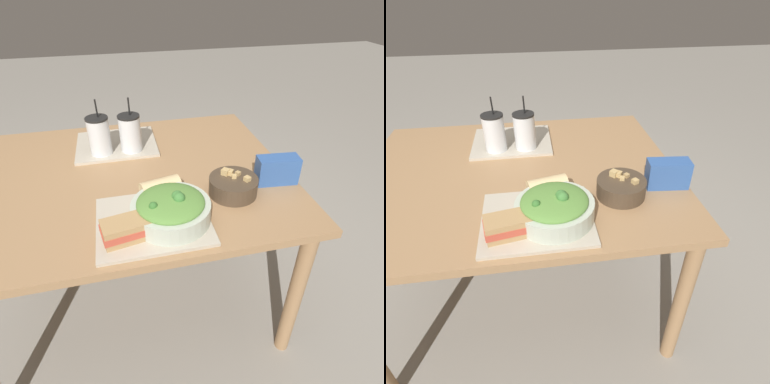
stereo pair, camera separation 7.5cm
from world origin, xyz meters
The scene contains 11 objects.
ground_plane centered at (0.00, 0.00, 0.00)m, with size 12.00×12.00×0.00m, color gray.
dining_table centered at (0.00, 0.00, 0.65)m, with size 1.28×1.03×0.74m.
tray_near centered at (0.06, -0.33, 0.74)m, with size 0.36×0.32×0.01m.
tray_far centered at (-0.03, 0.27, 0.74)m, with size 0.36×0.32×0.01m.
salad_bowl centered at (0.12, -0.34, 0.79)m, with size 0.26×0.26×0.11m.
soup_bowl centered at (0.37, -0.23, 0.77)m, with size 0.18×0.18×0.09m.
sandwich_near centered at (-0.03, -0.40, 0.78)m, with size 0.16×0.11×0.06m.
baguette_near centered at (0.11, -0.21, 0.78)m, with size 0.15×0.10×0.07m.
drink_cup_dark centered at (-0.10, 0.18, 0.83)m, with size 0.10×0.10×0.24m.
drink_cup_red centered at (0.03, 0.18, 0.82)m, with size 0.10×0.10×0.24m.
chip_bag centered at (0.56, -0.20, 0.79)m, with size 0.16×0.08×0.11m.
Camera 2 is at (0.07, -1.16, 1.42)m, focal length 30.00 mm.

